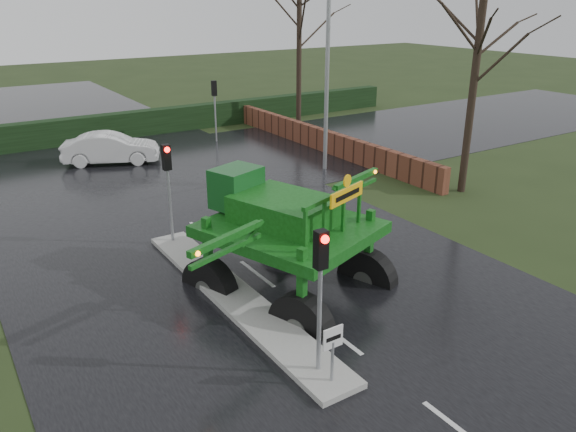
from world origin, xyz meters
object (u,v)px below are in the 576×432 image
traffic_signal_far (214,97)px  crop_sprayer (295,247)px  traffic_signal_mid (168,172)px  white_sedan (113,163)px  street_light_right (322,43)px  traffic_signal_near (321,272)px  keep_left_sign (333,345)px

traffic_signal_far → crop_sprayer: bearing=69.6°
traffic_signal_mid → white_sedan: traffic_signal_mid is taller
traffic_signal_far → street_light_right: (1.69, -8.01, 3.40)m
traffic_signal_near → street_light_right: street_light_right is taller
traffic_signal_near → traffic_signal_mid: 8.50m
traffic_signal_mid → traffic_signal_far: bearing=58.1°
traffic_signal_far → crop_sprayer: (-7.07, -18.97, -0.39)m
keep_left_sign → crop_sprayer: 2.88m
street_light_right → white_sedan: size_ratio=2.12×
traffic_signal_mid → street_light_right: size_ratio=0.35×
traffic_signal_near → crop_sprayer: crop_sprayer is taller
traffic_signal_far → crop_sprayer: crop_sprayer is taller
crop_sprayer → traffic_signal_mid: bearing=77.2°
traffic_signal_near → traffic_signal_far: bearing=69.6°
traffic_signal_mid → white_sedan: 11.57m
keep_left_sign → traffic_signal_far: bearing=70.1°
traffic_signal_far → street_light_right: bearing=101.9°
crop_sprayer → white_sedan: crop_sprayer is taller
traffic_signal_near → street_light_right: 16.46m
keep_left_sign → street_light_right: (9.49, 13.50, 4.93)m
traffic_signal_far → traffic_signal_mid: bearing=58.1°
keep_left_sign → traffic_signal_near: traffic_signal_near is taller
white_sedan → crop_sprayer: bearing=-158.1°
traffic_signal_mid → white_sedan: bearing=83.6°
traffic_signal_mid → traffic_signal_far: size_ratio=1.00×
traffic_signal_near → crop_sprayer: 2.21m
keep_left_sign → traffic_signal_near: 1.61m
keep_left_sign → white_sedan: keep_left_sign is taller
traffic_signal_mid → street_light_right: bearing=25.4°
traffic_signal_mid → crop_sprayer: crop_sprayer is taller
keep_left_sign → white_sedan: bearing=86.4°
traffic_signal_near → traffic_signal_mid: (0.00, 8.50, 0.00)m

